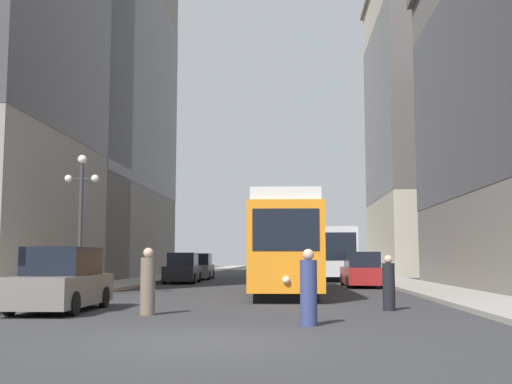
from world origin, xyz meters
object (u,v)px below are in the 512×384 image
object	(u,v)px
parked_car_left_far	(199,267)
pedestrian_on_sidewalk	(148,284)
pedestrian_crossing_far	(309,290)
lamp_post_left_near	(81,201)
parked_car_left_near	(62,281)
pedestrian_crossing_near	(389,285)
transit_bus	(332,252)
streetcar	(284,244)
parked_car_left_mid	(183,269)
parked_car_right_far	(362,271)

from	to	relation	value
parked_car_left_far	pedestrian_on_sidewalk	bearing A→B (deg)	-86.17
parked_car_left_far	pedestrian_crossing_far	bearing A→B (deg)	-78.70
pedestrian_on_sidewalk	lamp_post_left_near	size ratio (longest dim) A/B	0.32
parked_car_left_near	pedestrian_crossing_near	xyz separation A→B (m)	(9.39, 0.76, -0.10)
pedestrian_crossing_near	pedestrian_crossing_far	world-z (taller)	pedestrian_crossing_far
transit_bus	pedestrian_crossing_near	xyz separation A→B (m)	(-0.02, -25.74, -1.21)
parked_car_left_far	streetcar	bearing A→B (deg)	-71.20
pedestrian_on_sidewalk	transit_bus	bearing A→B (deg)	124.58
pedestrian_crossing_far	pedestrian_on_sidewalk	xyz separation A→B (m)	(-4.23, 2.39, 0.03)
parked_car_left_near	pedestrian_on_sidewalk	bearing A→B (deg)	-20.98
pedestrian_crossing_near	lamp_post_left_near	bearing A→B (deg)	91.19
parked_car_left_mid	pedestrian_crossing_far	xyz separation A→B (m)	(6.97, -23.23, -0.04)
transit_bus	parked_car_left_mid	world-z (taller)	transit_bus
parked_car_right_far	pedestrian_crossing_near	xyz separation A→B (m)	(-0.81, -14.45, -0.10)
parked_car_left_mid	streetcar	bearing A→B (deg)	-60.34
parked_car_left_near	parked_car_left_far	world-z (taller)	same
parked_car_left_near	streetcar	bearing A→B (deg)	56.86
transit_bus	pedestrian_crossing_far	world-z (taller)	transit_bus
parked_car_left_near	parked_car_right_far	xyz separation A→B (m)	(10.21, 15.20, 0.00)
parked_car_left_near	parked_car_left_mid	world-z (taller)	same
streetcar	parked_car_left_near	world-z (taller)	streetcar
pedestrian_crossing_far	parked_car_left_near	bearing A→B (deg)	-119.02
streetcar	pedestrian_crossing_near	bearing A→B (deg)	-72.28
pedestrian_on_sidewalk	streetcar	bearing A→B (deg)	120.43
pedestrian_on_sidewalk	pedestrian_crossing_far	bearing A→B (deg)	18.81
parked_car_left_near	parked_car_right_far	world-z (taller)	same
parked_car_left_far	lamp_post_left_near	xyz separation A→B (m)	(-1.90, -19.45, 2.94)
parked_car_left_far	pedestrian_crossing_near	distance (m)	27.28
parked_car_left_far	pedestrian_crossing_near	size ratio (longest dim) A/B	2.85
transit_bus	parked_car_left_mid	size ratio (longest dim) A/B	2.49
transit_bus	pedestrian_on_sidewalk	distance (m)	28.32
lamp_post_left_near	parked_car_right_far	bearing A→B (deg)	34.38
parked_car_right_far	pedestrian_crossing_far	xyz separation A→B (m)	(-3.23, -18.59, -0.04)
parked_car_left_mid	parked_car_right_far	world-z (taller)	same
streetcar	lamp_post_left_near	world-z (taller)	lamp_post_left_near
lamp_post_left_near	transit_bus	bearing A→B (deg)	59.97
transit_bus	streetcar	bearing A→B (deg)	-100.31
parked_car_right_far	parked_car_left_near	bearing A→B (deg)	55.05
transit_bus	lamp_post_left_near	bearing A→B (deg)	-119.50
pedestrian_crossing_near	pedestrian_on_sidewalk	size ratio (longest dim) A/B	0.89
parked_car_left_mid	lamp_post_left_near	xyz separation A→B (m)	(-1.90, -12.92, 2.94)
parked_car_left_mid	pedestrian_crossing_far	distance (m)	24.25
transit_bus	parked_car_left_mid	xyz separation A→B (m)	(-9.41, -6.65, -1.10)
pedestrian_crossing_near	lamp_post_left_near	size ratio (longest dim) A/B	0.29
streetcar	transit_bus	size ratio (longest dim) A/B	1.22
parked_car_left_far	pedestrian_on_sidewalk	xyz separation A→B (m)	(2.74, -27.37, -0.01)
parked_car_left_far	pedestrian_crossing_near	world-z (taller)	parked_car_left_far
parked_car_left_mid	lamp_post_left_near	bearing A→B (deg)	-100.71
transit_bus	parked_car_left_far	world-z (taller)	transit_bus
streetcar	pedestrian_crossing_far	bearing A→B (deg)	-88.21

